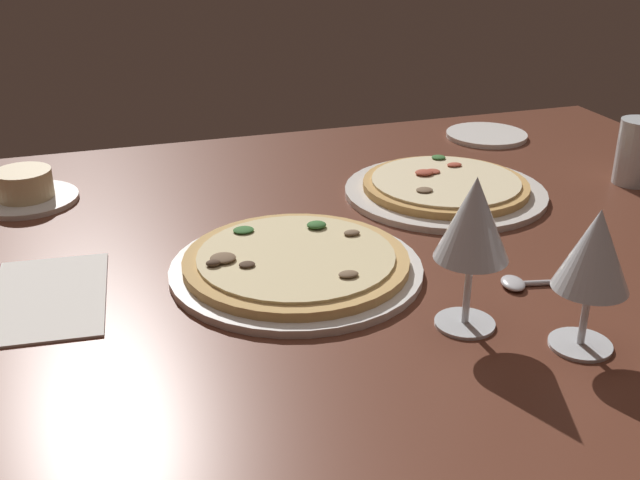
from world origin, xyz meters
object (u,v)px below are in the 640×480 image
at_px(wine_glass_near, 595,253).
at_px(side_plate, 486,135).
at_px(pizza_side, 445,188).
at_px(spoon, 524,283).
at_px(water_glass, 636,157).
at_px(ramekin_on_saucer, 25,190).
at_px(paper_menu, 49,297).
at_px(pizza_main, 296,264).
at_px(wine_glass_far, 474,222).

xyz_separation_m(wine_glass_near, side_plate, (0.28, 0.70, -0.10)).
relative_size(pizza_side, spoon, 2.83).
bearing_deg(water_glass, spoon, -143.99).
bearing_deg(wine_glass_near, side_plate, 68.38).
xyz_separation_m(ramekin_on_saucer, paper_menu, (0.03, -0.33, -0.02)).
relative_size(water_glass, paper_menu, 0.50).
bearing_deg(ramekin_on_saucer, paper_menu, -84.82).
height_order(pizza_main, wine_glass_far, wine_glass_far).
distance_m(wine_glass_far, water_glass, 0.58).
relative_size(side_plate, spoon, 1.39).
bearing_deg(side_plate, wine_glass_far, -120.88).
relative_size(pizza_side, wine_glass_far, 1.81).
distance_m(ramekin_on_saucer, water_glass, 0.97).
distance_m(ramekin_on_saucer, paper_menu, 0.34).
xyz_separation_m(pizza_side, paper_menu, (-0.60, -0.16, -0.01)).
xyz_separation_m(wine_glass_far, water_glass, (0.47, 0.32, -0.08)).
distance_m(pizza_side, wine_glass_far, 0.42).
xyz_separation_m(water_glass, spoon, (-0.36, -0.26, -0.04)).
bearing_deg(ramekin_on_saucer, spoon, -39.69).
bearing_deg(paper_menu, wine_glass_near, -23.00).
bearing_deg(pizza_main, pizza_side, 32.12).
relative_size(pizza_main, wine_glass_far, 1.83).
relative_size(pizza_main, water_glass, 2.99).
relative_size(ramekin_on_saucer, wine_glass_far, 0.90).
xyz_separation_m(pizza_main, wine_glass_near, (0.24, -0.26, 0.10)).
height_order(ramekin_on_saucer, water_glass, water_glass).
bearing_deg(spoon, paper_menu, 165.01).
bearing_deg(wine_glass_near, pizza_side, 81.99).
distance_m(wine_glass_near, paper_menu, 0.61).
height_order(wine_glass_near, side_plate, wine_glass_near).
xyz_separation_m(wine_glass_far, wine_glass_near, (0.10, -0.08, -0.01)).
bearing_deg(spoon, wine_glass_far, -151.69).
xyz_separation_m(wine_glass_far, side_plate, (0.37, 0.62, -0.12)).
height_order(pizza_main, ramekin_on_saucer, ramekin_on_saucer).
xyz_separation_m(ramekin_on_saucer, spoon, (0.58, -0.48, -0.02)).
bearing_deg(pizza_side, water_glass, -8.15).
xyz_separation_m(wine_glass_near, spoon, (0.02, 0.14, -0.10)).
relative_size(wine_glass_far, side_plate, 1.12).
bearing_deg(wine_glass_near, wine_glass_far, 140.97).
bearing_deg(spoon, wine_glass_near, -96.75).
xyz_separation_m(pizza_main, wine_glass_far, (0.14, -0.18, 0.11)).
bearing_deg(paper_menu, water_glass, 12.32).
height_order(pizza_side, spoon, pizza_side).
bearing_deg(wine_glass_far, side_plate, 59.12).
height_order(pizza_main, water_glass, water_glass).
distance_m(pizza_main, pizza_side, 0.35).
bearing_deg(side_plate, wine_glass_near, -111.62).
height_order(wine_glass_far, wine_glass_near, wine_glass_far).
bearing_deg(pizza_side, paper_menu, -164.85).
height_order(water_glass, side_plate, water_glass).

